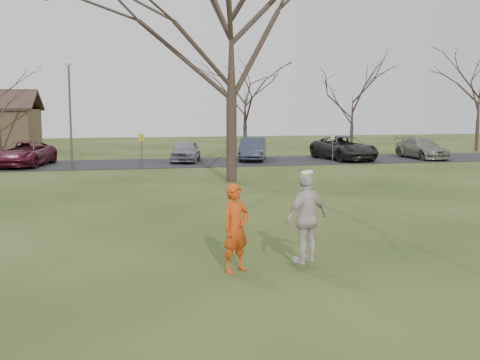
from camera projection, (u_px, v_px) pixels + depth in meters
name	position (u px, v px, depth m)	size (l,w,h in m)	color
ground	(279.00, 270.00, 12.32)	(120.00, 120.00, 0.00)	#1E380F
parking_strip	(171.00, 163.00, 36.54)	(62.00, 6.50, 0.04)	black
player_defender	(236.00, 228.00, 12.11)	(0.70, 0.46, 1.92)	#C44010
car_2	(25.00, 154.00, 34.23)	(2.51, 5.45, 1.51)	#4C111F
car_4	(186.00, 151.00, 37.18)	(1.68, 4.17, 1.42)	gray
car_5	(253.00, 149.00, 38.18)	(1.64, 4.70, 1.55)	#2E3545
car_6	(344.00, 148.00, 38.63)	(2.67, 5.79, 1.61)	black
car_7	(422.00, 148.00, 39.64)	(2.00, 4.92, 1.43)	slate
catching_play	(307.00, 218.00, 12.29)	(1.27, 0.96, 2.05)	beige
lamp_post	(70.00, 101.00, 32.34)	(0.34, 0.34, 6.27)	#47474C
sign_yellow	(141.00, 144.00, 33.03)	(0.35, 0.35, 2.08)	#47474C
sign_white	(333.00, 142.00, 35.58)	(0.35, 0.35, 2.08)	#47474C
big_tree	(231.00, 35.00, 26.40)	(9.00, 9.00, 14.00)	#352821
small_tree_row	(222.00, 104.00, 41.89)	(55.00, 5.90, 8.50)	#352821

